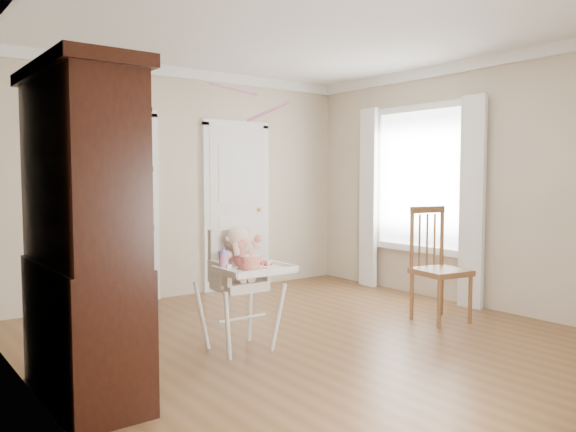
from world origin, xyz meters
TOP-DOWN VIEW (x-y plane):
  - floor at (0.00, 0.00)m, footprint 5.00×5.00m
  - ceiling at (0.00, 0.00)m, footprint 5.00×5.00m
  - wall_back at (0.00, 2.50)m, footprint 4.50×0.00m
  - wall_left at (-2.25, 0.00)m, footprint 0.00×5.00m
  - wall_right at (2.25, 0.00)m, footprint 0.00×5.00m
  - crown_molding at (0.00, 0.00)m, footprint 4.50×5.00m
  - doorway at (-0.90, 2.48)m, footprint 1.06×0.05m
  - closet_door at (0.70, 2.48)m, footprint 0.96×0.09m
  - window_right at (2.18, 0.80)m, footprint 0.13×1.84m
  - high_chair at (-0.66, 0.26)m, footprint 0.60×0.73m
  - baby at (-0.66, 0.29)m, footprint 0.30×0.23m
  - cake at (-0.70, 0.03)m, footprint 0.23×0.23m
  - sippy_cup at (-0.87, 0.17)m, footprint 0.08×0.08m
  - china_cabinet at (-1.99, 0.02)m, footprint 0.56×1.25m
  - dining_chair at (1.41, -0.12)m, footprint 0.53×0.53m
  - streamer at (-0.36, 0.84)m, footprint 0.26×0.44m

SIDE VIEW (x-z plane):
  - floor at x=0.00m, z-range 0.00..0.00m
  - dining_chair at x=1.41m, z-range -0.04..1.09m
  - high_chair at x=-0.66m, z-range 0.12..1.13m
  - cake at x=-0.70m, z-range 0.70..0.81m
  - baby at x=-0.66m, z-range 0.55..1.02m
  - sippy_cup at x=-0.87m, z-range 0.69..0.88m
  - closet_door at x=0.70m, z-range -0.04..2.09m
  - china_cabinet at x=-1.99m, z-range 0.00..2.12m
  - doorway at x=-0.90m, z-range 0.00..2.22m
  - window_right at x=2.18m, z-range 0.14..2.44m
  - wall_back at x=0.00m, z-range -0.90..3.60m
  - wall_left at x=-2.25m, z-range -1.15..3.85m
  - wall_right at x=2.25m, z-range -1.15..3.85m
  - streamer at x=-0.36m, z-range 2.15..2.30m
  - crown_molding at x=0.00m, z-range 2.58..2.70m
  - ceiling at x=0.00m, z-range 2.70..2.70m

